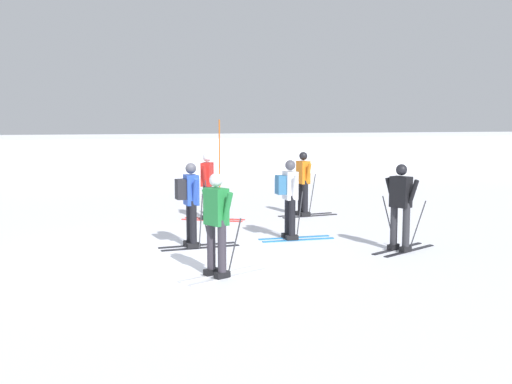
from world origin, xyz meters
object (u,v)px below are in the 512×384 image
at_px(skier_orange, 303,182).
at_px(skier_black, 401,205).
at_px(skier_blue, 190,201).
at_px(skier_red, 208,184).
at_px(skier_green, 217,222).
at_px(skier_white, 289,195).
at_px(trail_marker_pole, 219,157).

bearing_deg(skier_orange, skier_black, -85.89).
xyz_separation_m(skier_orange, skier_blue, (-3.55, -3.21, 0.04)).
relative_size(skier_red, skier_green, 1.00).
relative_size(skier_white, skier_black, 1.00).
bearing_deg(skier_orange, skier_red, 178.14).
distance_m(skier_red, skier_black, 5.53).
bearing_deg(skier_orange, skier_green, -121.98).
distance_m(skier_red, skier_white, 3.26).
bearing_deg(skier_black, skier_orange, 94.11).
height_order(skier_red, skier_orange, same).
xyz_separation_m(skier_red, skier_blue, (-0.99, -3.29, 0.04)).
xyz_separation_m(skier_blue, trail_marker_pole, (2.46, 8.68, 0.32)).
bearing_deg(skier_white, trail_marker_pole, 88.01).
height_order(skier_blue, trail_marker_pole, trail_marker_pole).
relative_size(skier_red, skier_blue, 1.00).
distance_m(skier_orange, trail_marker_pole, 5.59).
bearing_deg(skier_blue, skier_white, 6.68).
relative_size(skier_white, trail_marker_pole, 0.67).
xyz_separation_m(skier_green, skier_blue, (-0.03, 2.43, 0.04)).
distance_m(skier_orange, skier_black, 4.64).
xyz_separation_m(skier_orange, trail_marker_pole, (-1.10, 5.47, 0.36)).
height_order(skier_white, trail_marker_pole, trail_marker_pole).
xyz_separation_m(skier_green, skier_black, (3.85, 1.01, 0.00)).
height_order(skier_orange, skier_blue, same).
relative_size(skier_green, skier_blue, 1.00).
distance_m(skier_red, skier_orange, 2.56).
xyz_separation_m(skier_white, skier_black, (1.72, -1.67, -0.04)).
bearing_deg(skier_green, skier_blue, 90.80).
xyz_separation_m(skier_white, skier_blue, (-2.16, -0.25, 0.00)).
relative_size(skier_red, trail_marker_pole, 0.67).
bearing_deg(trail_marker_pole, skier_blue, -105.80).
bearing_deg(skier_red, trail_marker_pole, 74.80).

